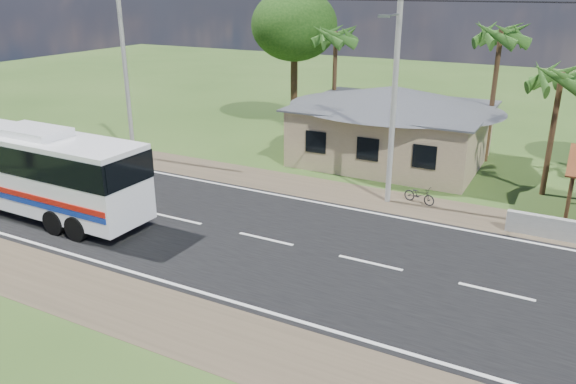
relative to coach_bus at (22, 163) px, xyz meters
name	(u,v)px	position (x,y,z in m)	size (l,w,h in m)	color
ground	(266,239)	(11.18, 2.36, -2.31)	(120.00, 120.00, 0.00)	#2C4A1A
road	(266,239)	(11.18, 2.36, -2.30)	(120.00, 16.00, 0.03)	black
house	(393,117)	(12.18, 15.36, 0.34)	(12.40, 10.00, 5.00)	tan
utility_poles	(388,80)	(13.85, 8.85, 3.46)	(32.80, 2.22, 11.00)	#9E9E99
palm_near	(561,78)	(20.68, 13.36, 3.40)	(2.80, 2.80, 6.70)	#47301E
palm_mid	(501,36)	(17.18, 17.86, 4.85)	(2.80, 2.80, 8.20)	#47301E
palm_far	(336,37)	(7.18, 18.36, 4.37)	(2.80, 2.80, 7.70)	#47301E
tree_behind_house	(294,26)	(3.18, 20.36, 4.81)	(6.00, 6.00, 9.61)	#47301E
coach_bus	(22,163)	(0.00, 0.00, 0.00)	(13.03, 2.99, 4.03)	white
motorcycle	(419,195)	(15.59, 9.31, -1.89)	(0.56, 1.59, 0.84)	black
small_car	(56,160)	(-3.56, 4.69, -1.64)	(1.57, 3.89, 1.33)	#323235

